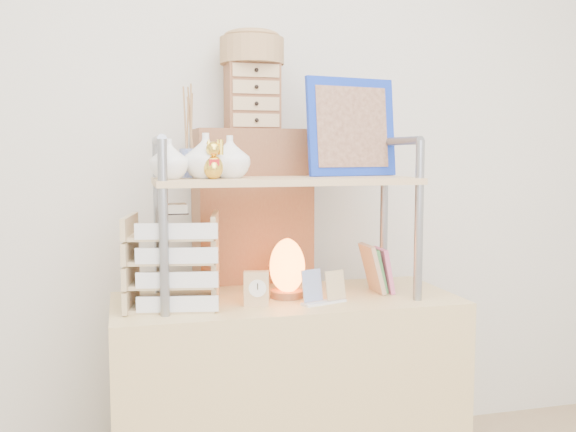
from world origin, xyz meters
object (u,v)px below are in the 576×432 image
(salt_lamp, at_px, (287,268))
(letter_tray, at_px, (174,266))
(desk, at_px, (286,401))
(cabinet, at_px, (252,297))

(salt_lamp, bearing_deg, letter_tray, -176.10)
(desk, relative_size, cabinet, 0.89)
(letter_tray, bearing_deg, salt_lamp, 3.90)
(desk, height_order, cabinet, cabinet)
(letter_tray, distance_m, salt_lamp, 0.40)
(cabinet, height_order, salt_lamp, cabinet)
(desk, xyz_separation_m, cabinet, (-0.05, 0.37, 0.30))
(desk, height_order, salt_lamp, salt_lamp)
(cabinet, relative_size, salt_lamp, 6.45)
(salt_lamp, bearing_deg, desk, -144.59)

